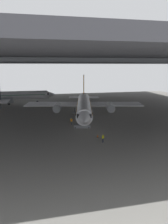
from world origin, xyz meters
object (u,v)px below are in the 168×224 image
airplane_distant (14,95)px  traffic_cone_orange (98,136)px  airplane_main (84,105)px  crew_worker_near_nose (103,138)px  boarding_stairs (82,124)px  crew_worker_by_stairs (71,121)px

airplane_distant → traffic_cone_orange: airplane_distant is taller
airplane_main → crew_worker_near_nose: (-0.62, -19.19, -2.43)m
crew_worker_near_nose → boarding_stairs: bearing=100.7°
boarding_stairs → traffic_cone_orange: size_ratio=7.54×
traffic_cone_orange → airplane_distant: bearing=115.7°
boarding_stairs → airplane_distant: airplane_distant is taller
crew_worker_by_stairs → airplane_distant: (-16.22, 31.60, 2.19)m
crew_worker_by_stairs → airplane_main: bearing=55.7°
airplane_main → crew_worker_by_stairs: airplane_main is taller
boarding_stairs → crew_worker_near_nose: size_ratio=2.84×
boarding_stairs → airplane_distant: 38.89m
airplane_main → traffic_cone_orange: 16.57m
boarding_stairs → crew_worker_by_stairs: boarding_stairs is taller
boarding_stairs → airplane_main: bearing=74.7°
crew_worker_near_nose → crew_worker_by_stairs: 13.27m
airplane_main → boarding_stairs: bearing=-105.3°
crew_worker_by_stairs → boarding_stairs: bearing=-54.9°
airplane_main → boarding_stairs: 9.89m
crew_worker_near_nose → traffic_cone_orange: size_ratio=2.66×
crew_worker_near_nose → traffic_cone_orange: crew_worker_near_nose is taller
crew_worker_near_nose → traffic_cone_orange: (-0.15, 2.91, -0.61)m
crew_worker_near_nose → airplane_distant: size_ratio=0.05×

